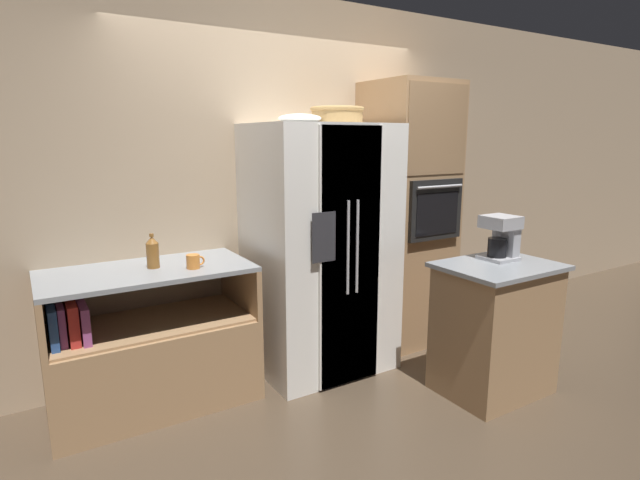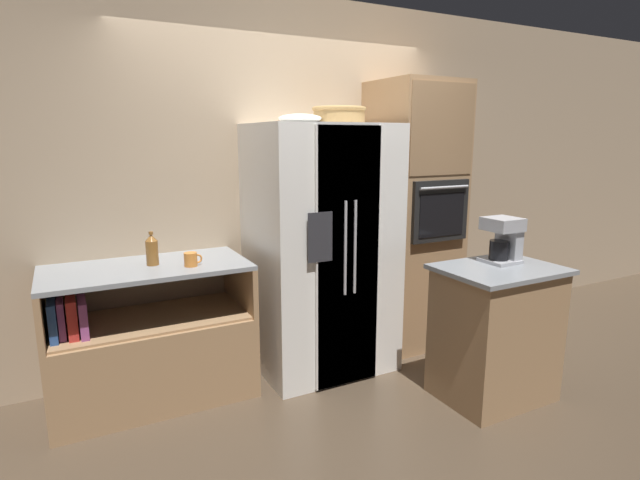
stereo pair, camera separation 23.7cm
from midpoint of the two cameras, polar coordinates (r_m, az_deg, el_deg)
name	(u,v)px [view 2 (the right image)]	position (r m, az deg, el deg)	size (l,w,h in m)	color
ground_plane	(312,369)	(3.94, 0.84, -14.60)	(20.00, 20.00, 0.00)	#4C3D2D
wall_back	(283,181)	(4.00, -2.52, 6.72)	(12.00, 0.06, 2.80)	tan
counter_left	(150,351)	(3.57, -16.99, -12.03)	(1.28, 0.67, 0.92)	#A87F56
refrigerator	(321,249)	(3.74, 1.98, -1.07)	(0.99, 0.83, 1.84)	white
wall_oven	(413,216)	(4.28, 12.14, 2.70)	(0.64, 0.71, 2.19)	#A87F56
island_counter	(495,332)	(3.64, 21.17, -9.84)	(0.78, 0.59, 0.91)	#A87F56
wicker_basket	(339,115)	(3.76, 4.04, 14.11)	(0.40, 0.40, 0.12)	tan
fruit_bowl	(300,118)	(3.58, -0.35, 13.73)	(0.30, 0.30, 0.06)	white
bottle_tall	(152,250)	(3.38, -16.77, -1.07)	(0.08, 0.08, 0.22)	brown
mug	(191,259)	(3.30, -12.54, -2.19)	(0.12, 0.08, 0.09)	orange
coffee_maker	(504,238)	(3.61, 22.07, 0.18)	(0.22, 0.21, 0.31)	#B2B2B7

